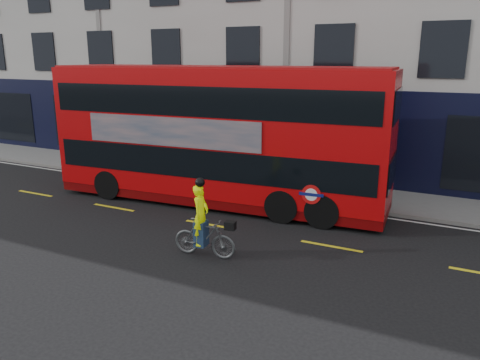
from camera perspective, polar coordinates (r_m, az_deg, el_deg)
The scene contains 8 objects.
ground at distance 14.02m, azimuth -6.73°, elevation -7.35°, with size 120.00×120.00×0.00m, color black.
pavement at distance 19.47m, azimuth 3.70°, elevation -0.71°, with size 60.00×3.00×0.12m, color gray.
kerb at distance 18.15m, azimuth 1.87°, elevation -1.83°, with size 60.00×0.12×0.13m, color slate.
building_terrace at distance 24.93m, azimuth 10.11°, elevation 19.75°, with size 50.00×10.07×15.00m.
road_edge_line at distance 17.90m, azimuth 1.46°, elevation -2.27°, with size 58.00×0.10×0.01m, color silver.
lane_dashes at distance 15.21m, azimuth -3.65°, elevation -5.45°, with size 58.00×0.12×0.01m, color yellow, non-canonical shape.
bus at distance 16.95m, azimuth -2.66°, elevation 5.55°, with size 12.42×3.59×4.95m.
cyclist at distance 12.68m, azimuth -4.47°, elevation -6.19°, with size 1.82×0.68×2.20m.
Camera 1 is at (7.18, -10.82, 5.28)m, focal length 35.00 mm.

